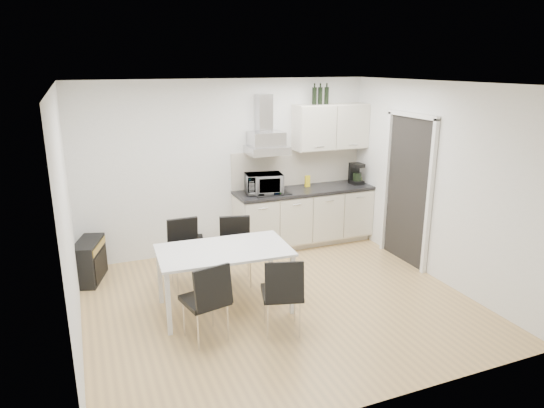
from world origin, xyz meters
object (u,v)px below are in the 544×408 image
(chair_far_right, at_px, (236,252))
(floor_speaker, at_px, (197,245))
(chair_far_left, at_px, (187,255))
(chair_near_left, at_px, (205,301))
(guitar_amp, at_px, (90,261))
(kitchenette, at_px, (305,193))
(chair_near_right, at_px, (282,294))
(dining_table, at_px, (224,255))

(chair_far_right, relative_size, floor_speaker, 2.94)
(chair_far_left, bearing_deg, chair_near_left, 84.76)
(chair_far_left, distance_m, guitar_amp, 1.36)
(chair_far_left, bearing_deg, floor_speaker, -110.56)
(kitchenette, distance_m, floor_speaker, 1.87)
(chair_far_right, relative_size, guitar_amp, 1.22)
(chair_near_right, bearing_deg, guitar_amp, 146.88)
(kitchenette, distance_m, chair_far_right, 1.85)
(kitchenette, xyz_separation_m, chair_near_right, (-1.41, -2.34, -0.39))
(chair_far_right, distance_m, floor_speaker, 1.25)
(chair_near_left, distance_m, floor_speaker, 2.42)
(chair_far_right, height_order, floor_speaker, chair_far_right)
(chair_near_left, distance_m, guitar_amp, 2.26)
(chair_far_left, xyz_separation_m, guitar_amp, (-1.17, 0.67, -0.16))
(chair_far_right, distance_m, chair_near_left, 1.36)
(chair_far_right, bearing_deg, floor_speaker, -64.40)
(chair_far_right, relative_size, chair_near_left, 1.00)
(chair_far_left, distance_m, floor_speaker, 1.13)
(kitchenette, relative_size, chair_near_right, 2.86)
(chair_far_left, height_order, chair_near_right, same)
(chair_far_left, bearing_deg, dining_table, 109.60)
(chair_near_left, xyz_separation_m, guitar_amp, (-1.06, 1.99, -0.16))
(chair_far_left, bearing_deg, chair_near_right, 114.53)
(chair_far_left, height_order, guitar_amp, chair_far_left)
(chair_near_left, bearing_deg, dining_table, 43.88)
(dining_table, bearing_deg, guitar_amp, 138.39)
(kitchenette, distance_m, chair_far_left, 2.31)
(chair_near_right, bearing_deg, chair_far_right, 109.54)
(floor_speaker, bearing_deg, chair_far_right, -69.09)
(chair_far_right, height_order, chair_near_right, same)
(dining_table, distance_m, chair_near_left, 0.73)
(kitchenette, distance_m, dining_table, 2.44)
(chair_far_left, distance_m, chair_near_right, 1.63)
(dining_table, height_order, guitar_amp, dining_table)
(guitar_amp, bearing_deg, chair_far_right, -7.53)
(chair_far_left, distance_m, chair_far_right, 0.63)
(dining_table, relative_size, guitar_amp, 2.15)
(chair_near_left, bearing_deg, chair_near_right, -23.27)
(chair_near_left, distance_m, chair_near_right, 0.82)
(dining_table, xyz_separation_m, chair_near_right, (0.42, -0.73, -0.24))
(dining_table, relative_size, chair_far_left, 1.76)
(kitchenette, relative_size, chair_near_left, 2.86)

